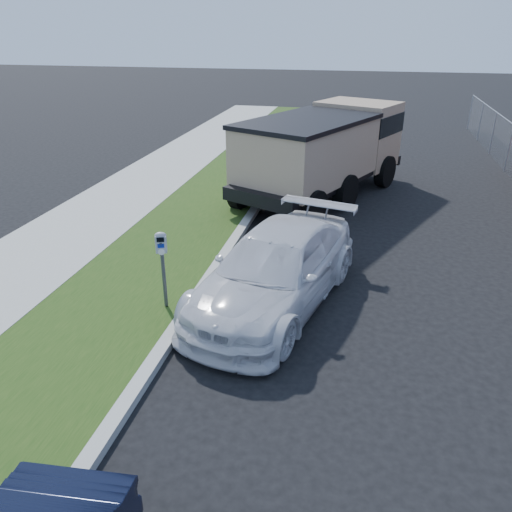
# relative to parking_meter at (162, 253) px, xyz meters

# --- Properties ---
(ground) EXTENTS (120.00, 120.00, 0.00)m
(ground) POSITION_rel_parking_meter_xyz_m (3.04, -0.11, -1.29)
(ground) COLOR black
(ground) RESTS_ON ground
(streetside) EXTENTS (6.12, 50.00, 0.15)m
(streetside) POSITION_rel_parking_meter_xyz_m (-2.53, 1.89, -1.23)
(streetside) COLOR #999991
(streetside) RESTS_ON ground
(parking_meter) EXTENTS (0.25, 0.20, 1.58)m
(parking_meter) POSITION_rel_parking_meter_xyz_m (0.00, 0.00, 0.00)
(parking_meter) COLOR #3F4247
(parking_meter) RESTS_ON ground
(white_wagon) EXTENTS (3.35, 5.62, 1.53)m
(white_wagon) POSITION_rel_parking_meter_xyz_m (2.05, 0.90, -0.53)
(white_wagon) COLOR silver
(white_wagon) RESTS_ON ground
(dump_truck) EXTENTS (5.29, 7.58, 2.80)m
(dump_truck) POSITION_rel_parking_meter_xyz_m (2.35, 8.39, 0.28)
(dump_truck) COLOR black
(dump_truck) RESTS_ON ground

